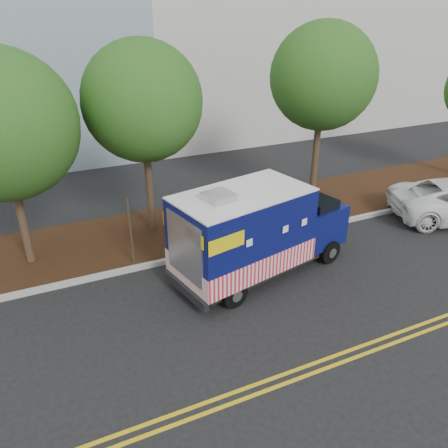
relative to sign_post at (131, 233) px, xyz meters
name	(u,v)px	position (x,y,z in m)	size (l,w,h in m)	color
ground	(214,276)	(2.16, -1.69, -1.20)	(120.00, 120.00, 0.00)	black
curb	(198,254)	(2.16, -0.29, -1.12)	(120.00, 0.18, 0.15)	#9E9E99
mulch_strip	(178,228)	(2.16, 1.81, -1.12)	(120.00, 4.00, 0.15)	black
centerline_near	(290,372)	(2.16, -6.14, -1.19)	(120.00, 0.10, 0.01)	gold
centerline_far	(295,380)	(2.16, -6.39, -1.19)	(120.00, 0.10, 0.01)	gold
tree_a	(1,126)	(-3.05, 1.47, 3.42)	(4.38, 4.38, 6.82)	#38281C
tree_b	(143,102)	(1.25, 2.09, 3.63)	(4.01, 4.01, 6.85)	#38281C
tree_c	(323,77)	(8.13, 1.70, 4.07)	(4.02, 4.02, 7.30)	#38281C
sign_post	(131,233)	(0.00, 0.00, 0.00)	(0.06, 0.06, 2.40)	#473828
food_truck	(255,234)	(3.39, -2.02, 0.20)	(6.19, 3.33, 3.10)	black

